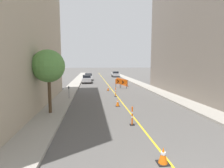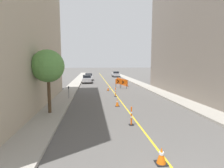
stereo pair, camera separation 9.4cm
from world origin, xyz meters
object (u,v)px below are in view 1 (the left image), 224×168
at_px(parked_car_curb_far, 115,74).
at_px(arrow_barricade_primary, 118,82).
at_px(delineator_post_rear, 116,93).
at_px(parked_car_curb_near, 87,79).
at_px(traffic_cone_third, 108,88).
at_px(parked_car_curb_mid, 88,77).
at_px(delineator_post_front, 132,117).
at_px(parking_meter_near_curb, 69,90).
at_px(traffic_cone_second, 118,102).
at_px(street_tree_left_near, 48,66).
at_px(arrow_barricade_secondary, 123,82).
at_px(traffic_cone_nearest, 163,155).

bearing_deg(parked_car_curb_far, arrow_barricade_primary, -97.72).
distance_m(delineator_post_rear, parked_car_curb_near, 15.49).
relative_size(traffic_cone_third, parked_car_curb_mid, 0.16).
height_order(delineator_post_front, parked_car_curb_near, parked_car_curb_near).
bearing_deg(parking_meter_near_curb, traffic_cone_second, -34.44).
bearing_deg(delineator_post_front, traffic_cone_third, 90.69).
xyz_separation_m(traffic_cone_third, street_tree_left_near, (-5.53, -11.18, 3.36)).
bearing_deg(parked_car_curb_mid, delineator_post_rear, -83.66).
height_order(parked_car_curb_far, parking_meter_near_curb, parked_car_curb_far).
height_order(delineator_post_rear, arrow_barricade_primary, arrow_barricade_primary).
relative_size(arrow_barricade_primary, arrow_barricade_secondary, 1.00).
bearing_deg(parked_car_curb_mid, parked_car_curb_far, 45.37).
relative_size(parked_car_curb_near, street_tree_left_near, 0.90).
height_order(delineator_post_rear, parking_meter_near_curb, parking_meter_near_curb).
height_order(arrow_barricade_secondary, parked_car_curb_far, parked_car_curb_far).
distance_m(traffic_cone_nearest, delineator_post_front, 4.37).
distance_m(traffic_cone_third, arrow_barricade_primary, 3.88).
xyz_separation_m(traffic_cone_second, parked_car_curb_far, (4.58, 34.34, 0.44)).
distance_m(arrow_barricade_primary, parked_car_curb_near, 9.04).
bearing_deg(traffic_cone_third, arrow_barricade_secondary, 33.01).
bearing_deg(arrow_barricade_primary, traffic_cone_second, -101.92).
bearing_deg(arrow_barricade_secondary, parking_meter_near_curb, -132.40).
relative_size(traffic_cone_second, delineator_post_rear, 0.66).
bearing_deg(traffic_cone_third, delineator_post_front, -89.31).
height_order(arrow_barricade_secondary, parked_car_curb_mid, parked_car_curb_mid).
bearing_deg(arrow_barricade_secondary, delineator_post_rear, -107.04).
bearing_deg(street_tree_left_near, parked_car_curb_far, 74.48).
bearing_deg(parking_meter_near_curb, delineator_post_rear, 15.86).
relative_size(traffic_cone_second, traffic_cone_third, 1.02).
relative_size(traffic_cone_third, arrow_barricade_primary, 0.51).
bearing_deg(parked_car_curb_mid, street_tree_left_near, -98.32).
xyz_separation_m(delineator_post_front, parked_car_curb_mid, (-3.22, 30.65, 0.28)).
height_order(traffic_cone_nearest, parked_car_curb_near, parked_car_curb_near).
relative_size(traffic_cone_third, delineator_post_front, 0.58).
distance_m(delineator_post_rear, street_tree_left_near, 9.62).
xyz_separation_m(delineator_post_front, arrow_barricade_secondary, (2.35, 15.73, 0.46)).
distance_m(arrow_barricade_secondary, street_tree_left_near, 15.37).
bearing_deg(parking_meter_near_curb, arrow_barricade_secondary, 45.93).
xyz_separation_m(arrow_barricade_primary, parked_car_curb_mid, (-5.05, 13.29, -0.14)).
relative_size(parked_car_curb_near, parked_car_curb_far, 0.99).
height_order(traffic_cone_nearest, arrow_barricade_primary, arrow_barricade_primary).
bearing_deg(parked_car_curb_far, traffic_cone_nearest, -96.54).
height_order(delineator_post_rear, parked_car_curb_far, parked_car_curb_far).
distance_m(traffic_cone_nearest, street_tree_left_near, 9.96).
bearing_deg(parked_car_curb_mid, parking_meter_near_curb, -97.58).
bearing_deg(traffic_cone_second, arrow_barricade_primary, 80.78).
relative_size(traffic_cone_third, parked_car_curb_far, 0.16).
bearing_deg(traffic_cone_second, traffic_cone_third, 89.94).
bearing_deg(arrow_barricade_secondary, traffic_cone_nearest, -94.42).
xyz_separation_m(parked_car_curb_near, parked_car_curb_mid, (0.20, 5.92, 0.00)).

